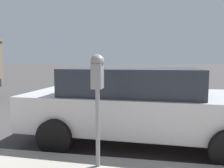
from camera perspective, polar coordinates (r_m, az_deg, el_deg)
The scene contains 3 objects.
ground_plane at distance 5.69m, azimuth 3.84°, elevation -10.76°, with size 220.00×220.00×0.00m, color #3D3A3A.
parking_meter at distance 3.00m, azimuth -3.83°, elevation 0.62°, with size 0.21×0.19×1.58m.
car_silver at distance 4.48m, azimuth 6.86°, elevation -4.92°, with size 2.22×4.61×1.50m.
Camera 1 is at (-5.42, -0.58, 1.64)m, focal length 35.00 mm.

